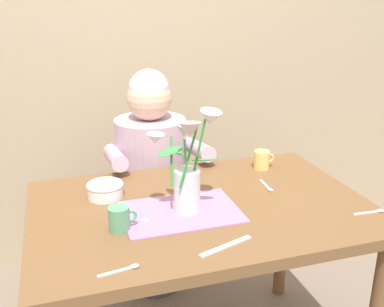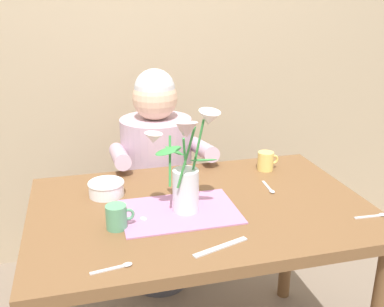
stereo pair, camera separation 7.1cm
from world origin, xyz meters
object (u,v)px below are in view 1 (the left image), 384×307
at_px(dinner_knife, 226,246).
at_px(ceramic_mug, 120,218).
at_px(ceramic_bowl, 105,190).
at_px(flower_vase, 188,167).
at_px(tea_cup, 262,160).
at_px(seated_person, 152,185).

height_order(dinner_knife, ceramic_mug, ceramic_mug).
xyz_separation_m(ceramic_bowl, dinner_knife, (0.30, -0.46, -0.03)).
height_order(flower_vase, ceramic_bowl, flower_vase).
bearing_deg(dinner_knife, tea_cup, 36.89).
bearing_deg(dinner_knife, ceramic_mug, 126.93).
bearing_deg(flower_vase, tea_cup, 35.15).
xyz_separation_m(seated_person, flower_vase, (-0.01, -0.66, 0.35)).
bearing_deg(flower_vase, dinner_knife, -80.46).
distance_m(flower_vase, ceramic_mug, 0.28).
distance_m(flower_vase, tea_cup, 0.53).
xyz_separation_m(ceramic_mug, tea_cup, (0.67, 0.35, 0.00)).
height_order(ceramic_bowl, dinner_knife, ceramic_bowl).
bearing_deg(seated_person, flower_vase, -86.83).
height_order(flower_vase, tea_cup, flower_vase).
distance_m(seated_person, tea_cup, 0.59).
bearing_deg(tea_cup, dinner_knife, -124.86).
height_order(dinner_knife, tea_cup, tea_cup).
relative_size(seated_person, ceramic_bowl, 8.35).
bearing_deg(tea_cup, ceramic_mug, -152.30).
bearing_deg(dinner_knife, flower_vase, 81.29).
bearing_deg(dinner_knife, ceramic_bowl, 104.83).
bearing_deg(ceramic_bowl, seated_person, 58.81).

